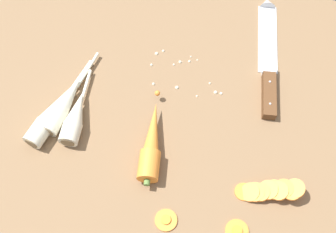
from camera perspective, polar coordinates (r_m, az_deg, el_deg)
ground_plane at (r=88.39cm, az=0.47°, el=-0.02°), size 120.00×90.00×4.00cm
chefs_knife at (r=97.57cm, az=13.92°, el=8.92°), size 12.28×34.39×4.18cm
whole_carrot at (r=81.12cm, az=-2.33°, el=-3.75°), size 8.72×20.52×4.20cm
parsnip_front at (r=88.16cm, az=-14.35°, el=1.79°), size 4.20×22.29×4.00cm
parsnip_mid_left at (r=86.00cm, az=-12.92°, el=-0.07°), size 6.44×18.50×4.00cm
parsnip_mid_right at (r=87.52cm, az=-16.10°, el=0.25°), size 4.93×22.89×4.00cm
carrot_slice_stack at (r=80.53cm, az=14.21°, el=-10.08°), size 12.42×6.95×4.47cm
carrot_slice_stray_near at (r=77.74cm, az=-0.29°, el=-14.35°), size 4.24×4.24×0.70cm
carrot_slice_stray_mid at (r=78.32cm, az=9.69°, el=-15.56°), size 4.37×4.37×0.70cm
mince_crumbs at (r=91.77cm, az=1.72°, el=6.31°), size 18.12×10.70×0.84cm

